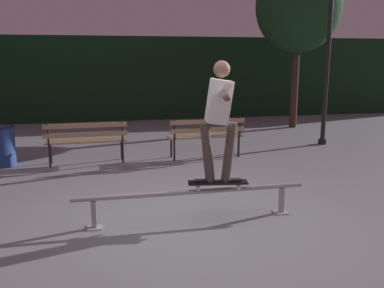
{
  "coord_description": "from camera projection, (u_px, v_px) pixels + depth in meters",
  "views": [
    {
      "loc": [
        -1.09,
        -5.01,
        2.08
      ],
      "look_at": [
        0.17,
        0.82,
        0.85
      ],
      "focal_mm": 38.95,
      "sensor_mm": 36.0,
      "label": 1
    }
  ],
  "objects": [
    {
      "name": "grind_rail",
      "position": [
        192.0,
        196.0,
        5.4
      ],
      "size": [
        3.05,
        0.18,
        0.41
      ],
      "color": "#9E9EA3",
      "rests_on": "ground"
    },
    {
      "name": "park_bench_leftmost",
      "position": [
        86.0,
        138.0,
        8.25
      ],
      "size": [
        1.61,
        0.47,
        0.88
      ],
      "color": "black",
      "rests_on": "ground"
    },
    {
      "name": "hedge_backdrop",
      "position": [
        133.0,
        78.0,
        14.47
      ],
      "size": [
        24.0,
        1.2,
        2.8
      ],
      "primitive_type": "cube",
      "color": "black",
      "rests_on": "ground"
    },
    {
      "name": "ground_plane",
      "position": [
        192.0,
        220.0,
        5.45
      ],
      "size": [
        90.0,
        90.0,
        0.0
      ],
      "primitive_type": "plane",
      "color": "slate"
    },
    {
      "name": "skateboard",
      "position": [
        218.0,
        183.0,
        5.44
      ],
      "size": [
        0.8,
        0.31,
        0.09
      ],
      "color": "black",
      "rests_on": "grind_rail"
    },
    {
      "name": "trash_can",
      "position": [
        2.0,
        145.0,
        8.14
      ],
      "size": [
        0.52,
        0.52,
        0.8
      ],
      "color": "navy",
      "rests_on": "ground"
    },
    {
      "name": "skateboarder",
      "position": [
        219.0,
        112.0,
        5.25
      ],
      "size": [
        0.63,
        1.4,
        1.56
      ],
      "color": "black",
      "rests_on": "skateboard"
    },
    {
      "name": "tree_far_right",
      "position": [
        298.0,
        6.0,
        12.11
      ],
      "size": [
        2.48,
        2.48,
        4.95
      ],
      "color": "#3D2D23",
      "rests_on": "ground"
    },
    {
      "name": "lamp_post_right",
      "position": [
        329.0,
        41.0,
        9.8
      ],
      "size": [
        0.32,
        0.32,
        3.9
      ],
      "color": "black",
      "rests_on": "ground"
    },
    {
      "name": "park_bench_left_center",
      "position": [
        206.0,
        133.0,
        8.76
      ],
      "size": [
        1.61,
        0.47,
        0.88
      ],
      "color": "black",
      "rests_on": "ground"
    }
  ]
}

